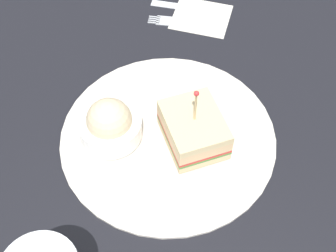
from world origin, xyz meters
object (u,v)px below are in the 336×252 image
Objects in this scene: plate at (168,136)px; napkin at (201,17)px; sandwich_half_center at (194,128)px; knife at (183,7)px; fork at (177,21)px; coleslaw_bowl at (110,124)px.

napkin is (-25.68, -0.52, -0.35)cm from plate.
sandwich_half_center reaches higher than knife.
fork is at bearing -161.30° from sandwich_half_center.
napkin is at bearing -170.96° from sandwich_half_center.
sandwich_half_center is 28.40cm from knife.
fork is at bearing -59.14° from napkin.
knife is (-27.18, -7.66, -3.07)cm from sandwich_half_center.
napkin is 4.00cm from knife.
napkin is at bearing 165.46° from coleslaw_bowl.
plate is at bearing -86.41° from sandwich_half_center.
sandwich_half_center reaches higher than plate.
plate reaches higher than knife.
napkin is 0.75× the size of fork.
plate is at bearing 1.15° from napkin.
fork is 3.99cm from knife.
plate is at bearing 103.05° from coleslaw_bowl.
knife is (-29.17, 3.51, -3.00)cm from coleslaw_bowl.
napkin is 0.74× the size of knife.
sandwich_half_center is at bearing 18.70° from fork.
plate is 2.34× the size of knife.
sandwich_half_center is at bearing 93.59° from plate.
plate is at bearing 8.56° from knife.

